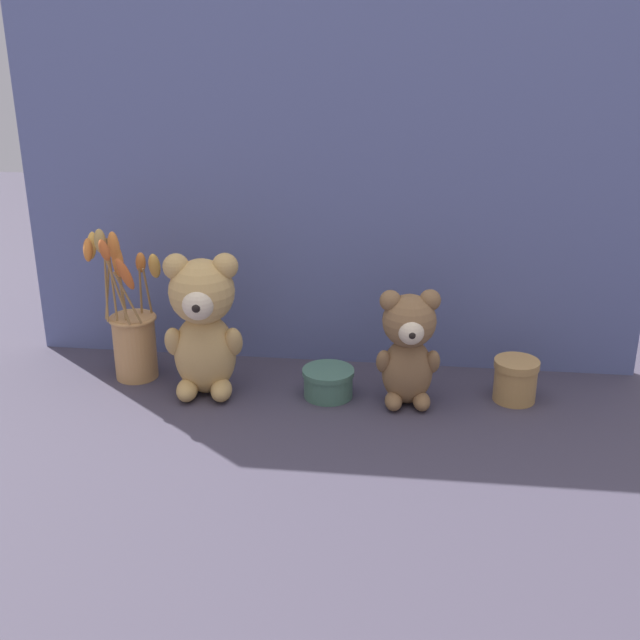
# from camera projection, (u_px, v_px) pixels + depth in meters

# --- Properties ---
(ground_plane) EXTENTS (4.00, 4.00, 0.00)m
(ground_plane) POSITION_uv_depth(u_px,v_px,m) (319.00, 395.00, 1.50)
(ground_plane) COLOR #3D3847
(backdrop_wall) EXTENTS (1.21, 0.02, 0.72)m
(backdrop_wall) POSITION_uv_depth(u_px,v_px,m) (329.00, 186.00, 1.52)
(backdrop_wall) COLOR slate
(backdrop_wall) RESTS_ON ground
(teddy_bear_large) EXTENTS (0.15, 0.14, 0.27)m
(teddy_bear_large) POSITION_uv_depth(u_px,v_px,m) (203.00, 323.00, 1.46)
(teddy_bear_large) COLOR tan
(teddy_bear_large) RESTS_ON ground
(teddy_bear_medium) EXTENTS (0.12, 0.11, 0.22)m
(teddy_bear_medium) POSITION_uv_depth(u_px,v_px,m) (408.00, 346.00, 1.43)
(teddy_bear_medium) COLOR olive
(teddy_bear_medium) RESTS_ON ground
(flower_vase) EXTENTS (0.14, 0.12, 0.30)m
(flower_vase) POSITION_uv_depth(u_px,v_px,m) (132.00, 330.00, 1.54)
(flower_vase) COLOR tan
(flower_vase) RESTS_ON ground
(decorative_tin_tall) EXTENTS (0.08, 0.08, 0.08)m
(decorative_tin_tall) POSITION_uv_depth(u_px,v_px,m) (515.00, 380.00, 1.47)
(decorative_tin_tall) COLOR tan
(decorative_tin_tall) RESTS_ON ground
(decorative_tin_short) EXTENTS (0.10, 0.10, 0.05)m
(decorative_tin_short) POSITION_uv_depth(u_px,v_px,m) (328.00, 383.00, 1.48)
(decorative_tin_short) COLOR #47705B
(decorative_tin_short) RESTS_ON ground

